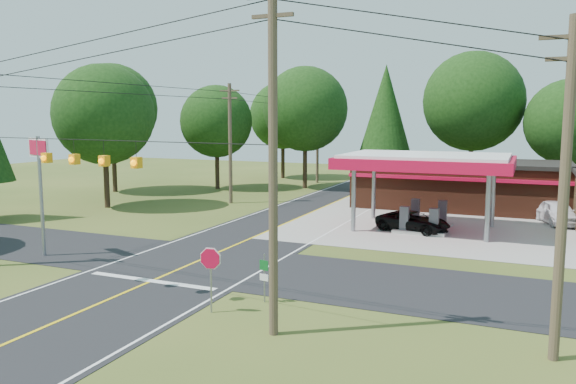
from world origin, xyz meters
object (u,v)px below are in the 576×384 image
at_px(sedan_car, 557,213).
at_px(big_stop_sign, 39,169).
at_px(suv_car, 413,222).
at_px(octagonal_stop_sign, 210,264).
at_px(gas_canopy, 426,164).

height_order(sedan_car, big_stop_sign, big_stop_sign).
xyz_separation_m(suv_car, sedan_car, (8.50, 6.49, 0.14)).
bearing_deg(octagonal_stop_sign, gas_canopy, 76.69).
bearing_deg(octagonal_stop_sign, sedan_car, 62.90).
bearing_deg(suv_car, big_stop_sign, 143.50).
xyz_separation_m(suv_car, octagonal_stop_sign, (-4.00, -17.94, 1.21)).
bearing_deg(suv_car, sedan_car, -39.33).
bearing_deg(gas_canopy, suv_car, -114.97).
relative_size(gas_canopy, octagonal_stop_sign, 4.27).
xyz_separation_m(sedan_car, big_stop_sign, (-25.00, -20.43, 3.79)).
bearing_deg(gas_canopy, big_stop_sign, -138.56).
bearing_deg(octagonal_stop_sign, big_stop_sign, 162.24).
bearing_deg(octagonal_stop_sign, suv_car, 77.43).
bearing_deg(big_stop_sign, octagonal_stop_sign, -17.76).
bearing_deg(suv_car, gas_canopy, -11.66).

